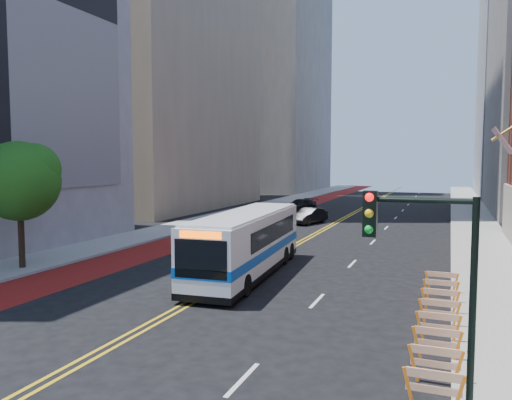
{
  "coord_description": "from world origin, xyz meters",
  "views": [
    {
      "loc": [
        9.82,
        -13.88,
        5.86
      ],
      "look_at": [
        1.29,
        8.0,
        3.97
      ],
      "focal_mm": 35.0,
      "sensor_mm": 36.0,
      "label": 1
    }
  ],
  "objects_px": {
    "transit_bus": "(247,242)",
    "car_c": "(300,206)",
    "car_a": "(221,226)",
    "street_tree": "(21,178)",
    "traffic_signal": "(426,267)",
    "car_b": "(309,216)"
  },
  "relations": [
    {
      "from": "transit_bus",
      "to": "car_c",
      "type": "distance_m",
      "value": 31.28
    },
    {
      "from": "car_c",
      "to": "transit_bus",
      "type": "bearing_deg",
      "value": -62.25
    },
    {
      "from": "car_a",
      "to": "street_tree",
      "type": "bearing_deg",
      "value": -92.2
    },
    {
      "from": "traffic_signal",
      "to": "car_a",
      "type": "height_order",
      "value": "traffic_signal"
    },
    {
      "from": "car_c",
      "to": "car_b",
      "type": "bearing_deg",
      "value": -52.68
    },
    {
      "from": "car_a",
      "to": "transit_bus",
      "type": "bearing_deg",
      "value": -42.1
    },
    {
      "from": "transit_bus",
      "to": "car_c",
      "type": "height_order",
      "value": "transit_bus"
    },
    {
      "from": "street_tree",
      "to": "transit_bus",
      "type": "bearing_deg",
      "value": 15.81
    },
    {
      "from": "traffic_signal",
      "to": "transit_bus",
      "type": "relative_size",
      "value": 0.43
    },
    {
      "from": "street_tree",
      "to": "car_c",
      "type": "bearing_deg",
      "value": 80.93
    },
    {
      "from": "traffic_signal",
      "to": "car_c",
      "type": "height_order",
      "value": "traffic_signal"
    },
    {
      "from": "transit_bus",
      "to": "car_a",
      "type": "bearing_deg",
      "value": 116.93
    },
    {
      "from": "street_tree",
      "to": "transit_bus",
      "type": "xyz_separation_m",
      "value": [
        11.56,
        3.27,
        -3.23
      ]
    },
    {
      "from": "traffic_signal",
      "to": "car_b",
      "type": "relative_size",
      "value": 1.16
    },
    {
      "from": "street_tree",
      "to": "traffic_signal",
      "type": "distance_m",
      "value": 22.79
    },
    {
      "from": "traffic_signal",
      "to": "car_b",
      "type": "height_order",
      "value": "traffic_signal"
    },
    {
      "from": "car_a",
      "to": "car_c",
      "type": "relative_size",
      "value": 0.93
    },
    {
      "from": "street_tree",
      "to": "car_a",
      "type": "relative_size",
      "value": 1.45
    },
    {
      "from": "street_tree",
      "to": "car_c",
      "type": "relative_size",
      "value": 1.34
    },
    {
      "from": "street_tree",
      "to": "car_c",
      "type": "height_order",
      "value": "street_tree"
    },
    {
      "from": "transit_bus",
      "to": "car_c",
      "type": "bearing_deg",
      "value": 97.06
    },
    {
      "from": "transit_bus",
      "to": "car_c",
      "type": "relative_size",
      "value": 2.38
    }
  ]
}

